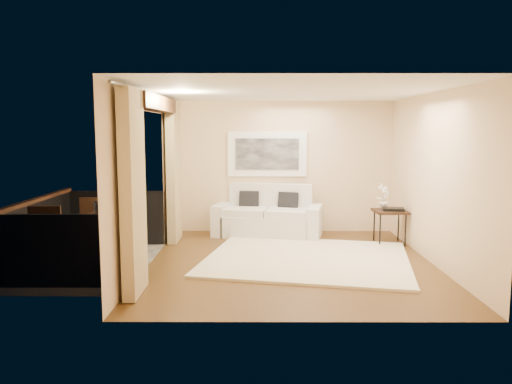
{
  "coord_description": "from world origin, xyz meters",
  "views": [
    {
      "loc": [
        -0.53,
        -7.8,
        2.12
      ],
      "look_at": [
        -0.56,
        0.72,
        1.05
      ],
      "focal_mm": 35.0,
      "sensor_mm": 36.0,
      "label": 1
    }
  ],
  "objects_px": {
    "sofa": "(268,217)",
    "balcony_chair_far": "(94,220)",
    "orchid": "(383,196)",
    "side_table": "(390,213)",
    "bistro_table": "(110,221)",
    "balcony_chair_near": "(44,237)",
    "ice_bucket": "(100,208)"
  },
  "relations": [
    {
      "from": "orchid",
      "to": "ice_bucket",
      "type": "distance_m",
      "value": 5.08
    },
    {
      "from": "side_table",
      "to": "ice_bucket",
      "type": "xyz_separation_m",
      "value": [
        -4.88,
        -1.6,
        0.35
      ]
    },
    {
      "from": "balcony_chair_far",
      "to": "ice_bucket",
      "type": "xyz_separation_m",
      "value": [
        0.42,
        -0.99,
        0.36
      ]
    },
    {
      "from": "bistro_table",
      "to": "balcony_chair_near",
      "type": "relative_size",
      "value": 0.82
    },
    {
      "from": "ice_bucket",
      "to": "sofa",
      "type": "bearing_deg",
      "value": 41.75
    },
    {
      "from": "orchid",
      "to": "sofa",
      "type": "bearing_deg",
      "value": 163.26
    },
    {
      "from": "orchid",
      "to": "ice_bucket",
      "type": "height_order",
      "value": "orchid"
    },
    {
      "from": "orchid",
      "to": "balcony_chair_far",
      "type": "height_order",
      "value": "orchid"
    },
    {
      "from": "bistro_table",
      "to": "balcony_chair_far",
      "type": "xyz_separation_m",
      "value": [
        -0.59,
        1.05,
        -0.18
      ]
    },
    {
      "from": "sofa",
      "to": "orchid",
      "type": "relative_size",
      "value": 4.6
    },
    {
      "from": "side_table",
      "to": "ice_bucket",
      "type": "height_order",
      "value": "ice_bucket"
    },
    {
      "from": "sofa",
      "to": "side_table",
      "type": "xyz_separation_m",
      "value": [
        2.25,
        -0.76,
        0.21
      ]
    },
    {
      "from": "side_table",
      "to": "balcony_chair_far",
      "type": "height_order",
      "value": "balcony_chair_far"
    },
    {
      "from": "orchid",
      "to": "bistro_table",
      "type": "bearing_deg",
      "value": -158.99
    },
    {
      "from": "balcony_chair_far",
      "to": "balcony_chair_near",
      "type": "xyz_separation_m",
      "value": [
        -0.18,
        -1.62,
        0.05
      ]
    },
    {
      "from": "side_table",
      "to": "ice_bucket",
      "type": "relative_size",
      "value": 3.16
    },
    {
      "from": "side_table",
      "to": "bistro_table",
      "type": "distance_m",
      "value": 5.0
    },
    {
      "from": "sofa",
      "to": "balcony_chair_near",
      "type": "xyz_separation_m",
      "value": [
        -3.24,
        -2.99,
        0.25
      ]
    },
    {
      "from": "orchid",
      "to": "bistro_table",
      "type": "distance_m",
      "value": 4.94
    },
    {
      "from": "sofa",
      "to": "orchid",
      "type": "height_order",
      "value": "orchid"
    },
    {
      "from": "sofa",
      "to": "side_table",
      "type": "bearing_deg",
      "value": -6.65
    },
    {
      "from": "sofa",
      "to": "orchid",
      "type": "bearing_deg",
      "value": -4.74
    },
    {
      "from": "sofa",
      "to": "balcony_chair_near",
      "type": "distance_m",
      "value": 4.42
    },
    {
      "from": "side_table",
      "to": "bistro_table",
      "type": "relative_size",
      "value": 0.74
    },
    {
      "from": "balcony_chair_far",
      "to": "balcony_chair_near",
      "type": "bearing_deg",
      "value": 78.49
    },
    {
      "from": "balcony_chair_far",
      "to": "balcony_chair_near",
      "type": "height_order",
      "value": "balcony_chair_near"
    },
    {
      "from": "balcony_chair_far",
      "to": "orchid",
      "type": "bearing_deg",
      "value": -177.26
    },
    {
      "from": "orchid",
      "to": "balcony_chair_near",
      "type": "height_order",
      "value": "orchid"
    },
    {
      "from": "bistro_table",
      "to": "ice_bucket",
      "type": "height_order",
      "value": "ice_bucket"
    },
    {
      "from": "bistro_table",
      "to": "ice_bucket",
      "type": "relative_size",
      "value": 4.25
    },
    {
      "from": "bistro_table",
      "to": "balcony_chair_far",
      "type": "relative_size",
      "value": 0.88
    },
    {
      "from": "sofa",
      "to": "balcony_chair_far",
      "type": "height_order",
      "value": "sofa"
    }
  ]
}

